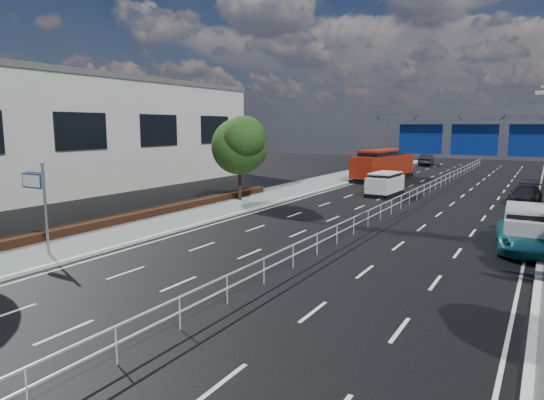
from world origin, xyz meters
The scene contains 17 objects.
ground centered at (0.00, 0.00, 0.00)m, with size 160.00×160.00×0.00m, color black.
sidewalk_near centered at (-11.50, 0.00, 0.07)m, with size 5.00×140.00×0.14m, color slate.
kerb_near centered at (-9.00, 0.00, 0.07)m, with size 0.25×140.00×0.15m, color silver.
kerb_far centered at (9.00, 0.00, 0.07)m, with size 0.25×140.00×0.15m, color silver.
median_fence centered at (0.00, 22.50, 0.53)m, with size 0.05×85.00×1.02m.
hedge_near centered at (-13.30, 5.00, 0.36)m, with size 1.00×36.00×0.44m, color black.
toilet_sign centered at (-10.95, 0.00, 2.94)m, with size 1.62×0.18×4.34m.
overhead_gantry centered at (6.74, 10.05, 5.61)m, with size 10.24×0.38×7.45m.
near_building centered at (-30.00, 18.00, 5.00)m, with size 12.00×38.00×10.00m, color beige.
near_tree_back centered at (-11.94, 17.97, 4.61)m, with size 4.84×4.51×6.69m.
white_minivan centered at (-3.09, 27.07, 0.98)m, with size 2.19×4.67×1.99m.
red_bus centered at (-6.97, 39.11, 1.73)m, with size 4.10×11.39×3.33m.
near_car_silver centered at (-4.46, 30.56, 0.79)m, with size 1.86×4.62×1.57m, color silver.
near_car_dark centered at (-7.22, 61.50, 0.84)m, with size 1.77×5.09×1.68m, color black.
silver_minivan centered at (8.30, 12.87, 0.99)m, with size 2.34×4.95×2.01m.
parked_car_teal centered at (8.30, 12.00, 0.74)m, with size 2.44×5.29×1.47m, color #1C6F80.
parked_car_dark centered at (7.57, 28.08, 0.70)m, with size 1.95×4.80×1.39m, color black.
Camera 1 is at (9.05, -13.54, 5.94)m, focal length 32.00 mm.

